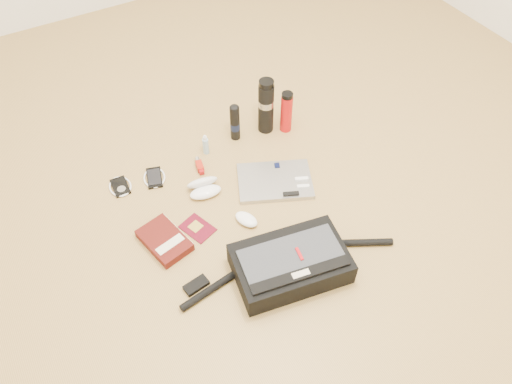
% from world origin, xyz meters
% --- Properties ---
extents(ground, '(4.00, 4.00, 0.00)m').
position_xyz_m(ground, '(0.00, 0.00, 0.00)').
color(ground, '#A78245').
rests_on(ground, ground).
extents(messenger_bag, '(0.88, 0.34, 0.12)m').
position_xyz_m(messenger_bag, '(-0.02, -0.29, 0.06)').
color(messenger_bag, black).
rests_on(messenger_bag, ground).
extents(laptop, '(0.40, 0.35, 0.03)m').
position_xyz_m(laptop, '(0.18, 0.13, 0.01)').
color(laptop, '#A2A2A5').
rests_on(laptop, ground).
extents(book, '(0.19, 0.24, 0.04)m').
position_xyz_m(book, '(-0.39, 0.08, 0.02)').
color(book, '#440D0A').
rests_on(book, ground).
extents(passport, '(0.14, 0.16, 0.01)m').
position_xyz_m(passport, '(-0.24, 0.08, 0.00)').
color(passport, '#500615').
rests_on(passport, ground).
extents(mouse, '(0.10, 0.12, 0.04)m').
position_xyz_m(mouse, '(-0.05, 0.01, 0.02)').
color(mouse, white).
rests_on(mouse, ground).
extents(sunglasses_case, '(0.16, 0.14, 0.08)m').
position_xyz_m(sunglasses_case, '(-0.13, 0.25, 0.03)').
color(sunglasses_case, white).
rests_on(sunglasses_case, ground).
extents(ipod, '(0.10, 0.12, 0.01)m').
position_xyz_m(ipod, '(-0.44, 0.46, 0.01)').
color(ipod, black).
rests_on(ipod, ground).
extents(phone, '(0.12, 0.14, 0.01)m').
position_xyz_m(phone, '(-0.29, 0.43, 0.01)').
color(phone, black).
rests_on(phone, ground).
extents(inhaler, '(0.04, 0.11, 0.03)m').
position_xyz_m(inhaler, '(-0.08, 0.39, 0.01)').
color(inhaler, '#A31E0E').
rests_on(inhaler, ground).
extents(spray_bottle, '(0.03, 0.03, 0.11)m').
position_xyz_m(spray_bottle, '(-0.01, 0.47, 0.05)').
color(spray_bottle, '#95B9CE').
rests_on(spray_bottle, ground).
extents(aerosol_can, '(0.05, 0.05, 0.20)m').
position_xyz_m(aerosol_can, '(0.16, 0.49, 0.10)').
color(aerosol_can, black).
rests_on(aerosol_can, ground).
extents(thermos_black, '(0.10, 0.10, 0.29)m').
position_xyz_m(thermos_black, '(0.32, 0.47, 0.15)').
color(thermos_black, black).
rests_on(thermos_black, ground).
extents(thermos_red, '(0.07, 0.07, 0.22)m').
position_xyz_m(thermos_red, '(0.41, 0.42, 0.11)').
color(thermos_red, '#B41012').
rests_on(thermos_red, ground).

